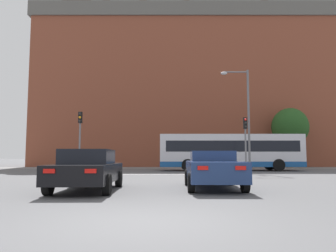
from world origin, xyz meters
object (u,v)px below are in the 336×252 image
Objects in this scene: car_saloon_left at (90,169)px; traffic_light_near_right at (247,136)px; car_roadster_right at (214,169)px; pedestrian_waiting at (186,159)px; traffic_light_near_left at (81,132)px; pedestrian_walking_east at (253,159)px; pedestrian_walking_west at (64,159)px; bus_crossing_lead at (232,151)px; street_lamp_junction at (245,110)px.

traffic_light_near_right is (8.27, 11.68, 1.94)m from car_saloon_left.
pedestrian_waiting is (0.05, 21.83, 0.20)m from car_roadster_right.
traffic_light_near_right is at bearing 0.79° from traffic_light_near_left.
pedestrian_walking_east reaches higher than car_saloon_left.
car_roadster_right is at bearing -53.73° from traffic_light_near_left.
car_saloon_left is at bearing 104.26° from pedestrian_walking_west.
pedestrian_walking_west reaches higher than pedestrian_walking_east.
traffic_light_near_right reaches higher than car_roadster_right.
traffic_light_near_right is at bearing 71.67° from car_roadster_right.
car_roadster_right is 1.07× the size of traffic_light_near_left.
pedestrian_waiting is at bearing 54.48° from traffic_light_near_left.
traffic_light_near_right is 2.37× the size of pedestrian_walking_east.
car_saloon_left is 23.06m from pedestrian_waiting.
bus_crossing_lead is at bearing 92.25° from traffic_light_near_right.
bus_crossing_lead is 7.10× the size of pedestrian_walking_west.
traffic_light_near_right is 0.91× the size of traffic_light_near_left.
car_roadster_right is 13.49m from traffic_light_near_left.
pedestrian_waiting is at bearing 90.93° from car_roadster_right.
car_roadster_right is 16.14m from bus_crossing_lead.
pedestrian_walking_east is at bearing -94.28° from pedestrian_waiting.
bus_crossing_lead is (8.08, 16.49, 0.90)m from car_saloon_left.
traffic_light_near_right reaches higher than pedestrian_walking_east.
street_lamp_junction reaches higher than pedestrian_waiting.
pedestrian_walking_west is at bearing 144.99° from traffic_light_near_right.
traffic_light_near_left is at bearing 105.30° from car_saloon_left.
street_lamp_junction is at bearing 4.75° from bus_crossing_lead.
pedestrian_waiting is 7.18m from pedestrian_walking_east.
car_saloon_left is at bearing -125.30° from traffic_light_near_right.
car_roadster_right is at bearing -109.39° from traffic_light_near_right.
traffic_light_near_left reaches higher than car_roadster_right.
pedestrian_walking_west is at bearing 76.80° from pedestrian_waiting.
traffic_light_near_left is at bearing -174.96° from street_lamp_junction.
pedestrian_waiting is 0.93× the size of pedestrian_walking_west.
pedestrian_walking_west is (-16.63, 11.65, -1.69)m from traffic_light_near_right.
pedestrian_waiting is at bearing -149.62° from bus_crossing_lead.
street_lamp_junction is 11.83m from pedestrian_walking_east.
traffic_light_near_right is at bearing 139.54° from pedestrian_walking_west.
traffic_light_near_right reaches higher than pedestrian_walking_west.
bus_crossing_lead is at bearing 77.99° from car_roadster_right.
traffic_light_near_right is at bearing 53.39° from car_saloon_left.
traffic_light_near_left is 12.94m from pedestrian_walking_west.
traffic_light_near_right is 20.38m from pedestrian_walking_west.
traffic_light_near_right reaches higher than car_saloon_left.
car_saloon_left is at bearing -168.83° from car_roadster_right.
pedestrian_walking_east is 19.99m from pedestrian_walking_west.
bus_crossing_lead is 3.01× the size of traffic_light_near_right.
traffic_light_near_left is (-7.87, 10.73, 2.21)m from car_roadster_right.
pedestrian_walking_west reaches higher than pedestrian_waiting.
bus_crossing_lead reaches higher than car_roadster_right.
traffic_light_near_right is 11.71m from traffic_light_near_left.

